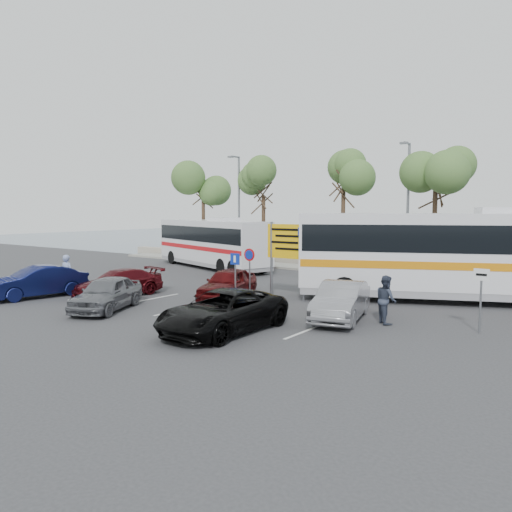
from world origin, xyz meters
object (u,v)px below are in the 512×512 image
Objects in this scene: coach_bus_right at (454,258)px; car_blue at (37,282)px; car_red at (228,284)px; coach_bus_left at (211,244)px; car_silver_b at (341,301)px; car_silver_a at (107,293)px; car_maroon at (118,283)px; suv_black at (223,311)px; pedestrian_near at (67,274)px; pedestrian_far at (386,300)px; direction_sign at (288,247)px; street_lamp_left at (238,204)px; street_lamp_right at (407,203)px.

coach_bus_right is 3.04× the size of car_blue.
coach_bus_right is 10.37m from car_red.
car_silver_b is at bearing -33.21° from coach_bus_left.
car_maroon is at bearing 108.46° from car_silver_a.
car_silver_b is at bearing 58.88° from suv_black.
coach_bus_left is 14.09m from car_blue.
pedestrian_near is at bearing -83.58° from coach_bus_left.
car_silver_b is 2.45× the size of pedestrian_far.
coach_bus_left reaches higher than car_silver_a.
pedestrian_near reaches higher than car_red.
car_silver_a is at bearing -65.15° from coach_bus_left.
pedestrian_far is (16.77, -9.50, -0.79)m from coach_bus_left.
car_silver_a is at bearing -169.64° from car_silver_b.
coach_bus_right is 3.24× the size of car_red.
car_blue is at bearing -163.40° from car_red.
direction_sign reaches higher than pedestrian_far.
street_lamp_left is at bearing -97.55° from pedestrian_near.
street_lamp_right is 2.23× the size of direction_sign.
suv_black is at bearing -114.66° from coach_bus_right.
car_maroon is 0.86× the size of suv_black.
pedestrian_near reaches higher than car_silver_b.
pedestrian_near reaches higher than car_maroon.
coach_bus_right reaches higher than coach_bus_left.
pedestrian_near is at bearing -126.96° from street_lamp_right.
suv_black is at bearing -53.31° from street_lamp_left.
car_blue is at bearing -145.76° from direction_sign.
street_lamp_right is 10.73m from direction_sign.
pedestrian_near is at bearing -150.93° from coach_bus_right.
coach_bus_right is 18.54m from pedestrian_near.
car_silver_a is at bearing -69.39° from street_lamp_left.
pedestrian_far is (4.00, 4.50, 0.17)m from suv_black.
street_lamp_right is 13.57m from pedestrian_far.
coach_bus_left is at bearing -91.60° from street_lamp_left.
car_silver_a is 3.46m from car_maroon.
direction_sign is 0.26× the size of coach_bus_right.
car_red is at bearing -167.34° from pedestrian_near.
car_silver_a is 5.55m from car_red.
pedestrian_far reaches higher than car_blue.
coach_bus_right is at bearing -163.35° from pedestrian_near.
direction_sign is at bearing 20.98° from car_red.
direction_sign is 0.87× the size of car_silver_a.
street_lamp_right is 1.77× the size of car_blue.
car_maroon is at bearing -149.35° from coach_bus_right.
pedestrian_near is (-16.18, -8.99, -1.01)m from coach_bus_right.
street_lamp_left is at bearing 136.83° from direction_sign.
car_red reaches higher than suv_black.
car_blue is at bearing 154.56° from car_silver_a.
pedestrian_far is (12.69, 2.01, 0.25)m from car_maroon.
car_silver_a is 2.33× the size of pedestrian_far.
street_lamp_right is (13.00, 0.00, 0.00)m from street_lamp_left.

